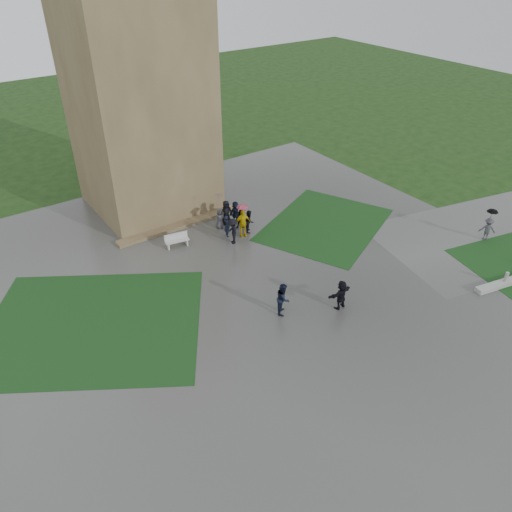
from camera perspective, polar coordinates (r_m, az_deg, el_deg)
ground at (r=27.54m, az=1.56°, el=-5.68°), size 120.00×120.00×0.00m
plaza at (r=28.82m, az=-0.80°, el=-3.62°), size 34.00×34.00×0.02m
lawn_inset_left at (r=27.63m, az=-18.10°, el=-7.44°), size 14.10×13.46×0.01m
lawn_inset_right at (r=35.30m, az=7.89°, el=3.57°), size 11.12×10.15×0.01m
tower at (r=35.61m, az=-13.49°, el=18.88°), size 8.00×8.00×18.00m
tower_plinth at (r=35.07m, az=-8.77°, el=3.48°), size 9.00×0.80×0.22m
bench at (r=32.70m, az=-9.04°, el=1.81°), size 1.61×0.75×0.90m
visitor_cluster at (r=33.74m, az=-2.57°, el=4.45°), size 2.92×3.37×2.61m
pedestrian_mid at (r=26.55m, az=3.12°, el=-4.85°), size 0.98×1.00×1.83m
pedestrian_near at (r=27.25m, az=9.70°, el=-4.37°), size 1.63×0.67×1.72m
pedestrian_path at (r=36.10m, az=25.05°, el=3.24°), size 1.05×1.12×2.27m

